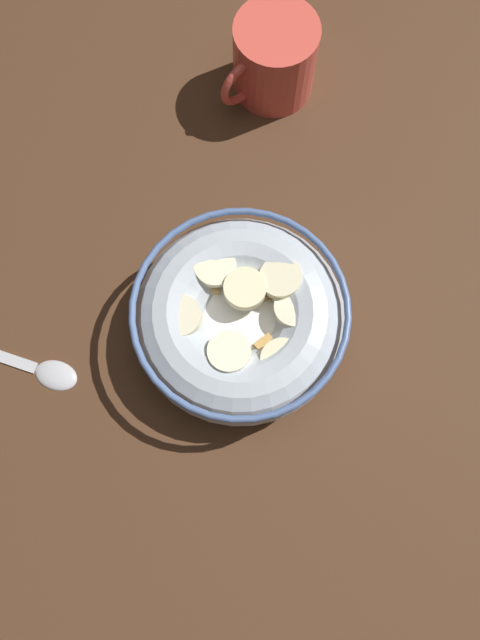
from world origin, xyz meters
The scene contains 4 objects.
ground_plane centered at (0.00, 0.00, -1.00)cm, with size 115.51×115.51×2.00cm, color #472B19.
cereal_bowl centered at (-0.02, 0.01, 3.40)cm, with size 18.33×18.33×6.52cm.
spoon centered at (16.52, -9.46, 0.33)cm, with size 9.23×13.76×0.80cm.
coffee_mug centered at (-18.94, -17.29, 3.97)cm, with size 10.63×8.00×7.95cm.
Camera 1 is at (9.22, 10.80, 56.23)cm, focal length 35.87 mm.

